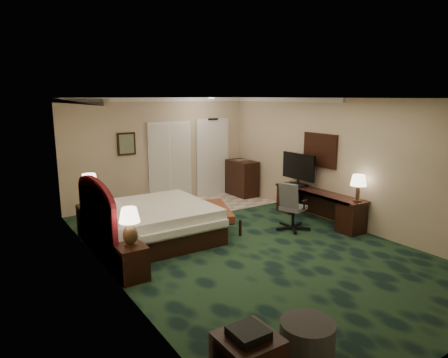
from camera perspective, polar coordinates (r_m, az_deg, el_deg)
floor at (r=7.54m, az=3.22°, el=-9.53°), size 5.00×7.50×0.00m
ceiling at (r=7.02m, az=3.47°, el=11.46°), size 5.00×7.50×0.00m
wall_back at (r=10.37m, az=-9.09°, el=3.95°), size 5.00×0.00×2.70m
wall_left at (r=6.05m, az=-16.09°, el=-1.94°), size 0.00×7.50×2.70m
wall_right at (r=8.86m, az=16.48°, el=2.28°), size 0.00×7.50×2.70m
crown_molding at (r=7.02m, az=3.47°, el=11.06°), size 5.00×7.50×0.10m
tile_patch at (r=10.31m, az=-2.32°, el=-3.60°), size 3.20×1.70×0.01m
headboard at (r=7.16m, az=-17.74°, el=-5.32°), size 0.12×2.00×1.40m
entry_door at (r=11.11m, az=-1.66°, el=3.03°), size 1.02×0.06×2.18m
closet_doors at (r=10.49m, az=-7.70°, el=2.41°), size 1.20×0.06×2.10m
wall_art at (r=9.98m, az=-13.77°, el=4.90°), size 0.45×0.06×0.55m
wall_mirror at (r=9.19m, az=13.55°, el=4.03°), size 0.05×0.95×0.75m
bed at (r=7.83m, az=-10.15°, el=-6.24°), size 2.15×1.99×0.68m
nightstand_near at (r=6.33m, az=-13.10°, el=-11.52°), size 0.42×0.49×0.53m
nightstand_far at (r=8.33m, az=-18.21°, el=-5.76°), size 0.50×0.57×0.62m
lamp_near at (r=6.14m, az=-13.30°, el=-6.66°), size 0.39×0.39×0.59m
lamp_far at (r=8.12m, az=-18.61°, el=-1.56°), size 0.37×0.37×0.65m
bed_bench at (r=8.35m, az=-1.12°, el=-5.65°), size 0.95×1.47×0.47m
ottoman at (r=4.62m, az=11.79°, el=-21.62°), size 0.70×0.70×0.42m
desk at (r=9.11m, az=13.27°, el=-3.83°), size 0.50×2.33×0.67m
tv at (r=9.41m, az=10.58°, el=1.30°), size 0.10×0.99×0.77m
desk_lamp at (r=8.36m, az=18.60°, el=-1.22°), size 0.38×0.38×0.55m
desk_chair at (r=8.39m, az=9.88°, el=-3.77°), size 0.75×0.73×1.02m
minibar at (r=11.13m, az=2.58°, el=0.12°), size 0.52×0.93×0.98m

